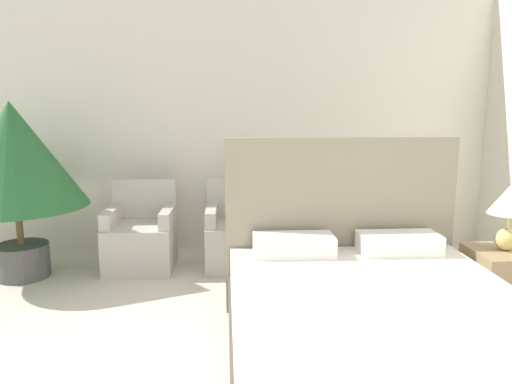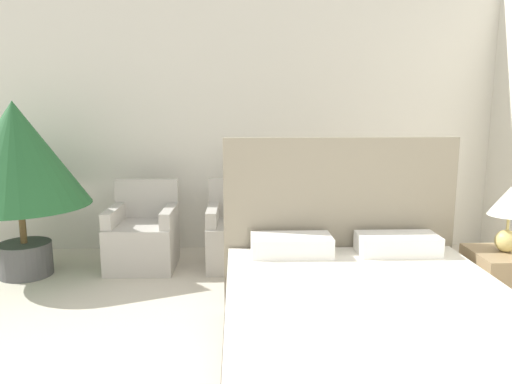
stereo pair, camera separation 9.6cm
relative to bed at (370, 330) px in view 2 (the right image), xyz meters
name	(u,v)px [view 2 (the right image)]	position (x,y,z in m)	size (l,w,h in m)	color
wall_back	(239,116)	(-0.75, 2.73, 1.15)	(10.00, 0.06, 2.90)	silver
bed	(370,330)	(0.00, 0.00, 0.00)	(1.75, 2.12, 1.35)	#4C4238
armchair_near_window_left	(143,240)	(-1.70, 2.05, -0.02)	(0.66, 0.64, 0.83)	#B7B2A8
armchair_near_window_right	(240,239)	(-0.75, 2.05, -0.02)	(0.65, 0.63, 0.83)	#B7B2A8
potted_palm	(17,159)	(-2.76, 1.87, 0.80)	(1.27, 1.27, 1.62)	#4C4C4C
nightstand	(502,287)	(1.18, 0.72, -0.03)	(0.46, 0.49, 0.53)	#937A56
table_lamp	(509,208)	(1.18, 0.73, 0.56)	(0.30, 0.30, 0.48)	tan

